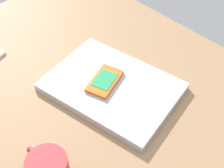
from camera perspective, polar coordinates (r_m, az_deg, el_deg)
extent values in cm
cube|color=#9E7751|center=(79.13, -0.64, -4.27)|extent=(120.00, 80.00, 3.00)
cube|color=#B7BABC|center=(80.37, 0.00, -0.49)|extent=(36.79, 29.58, 2.01)
cube|color=orange|center=(79.69, -1.37, 0.53)|extent=(9.11, 11.88, 0.96)
cube|color=#33A566|center=(79.29, -1.38, 0.81)|extent=(6.56, 7.68, 0.14)
torus|color=#B23338|center=(65.44, -13.76, -13.31)|extent=(6.08, 0.90, 6.08)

